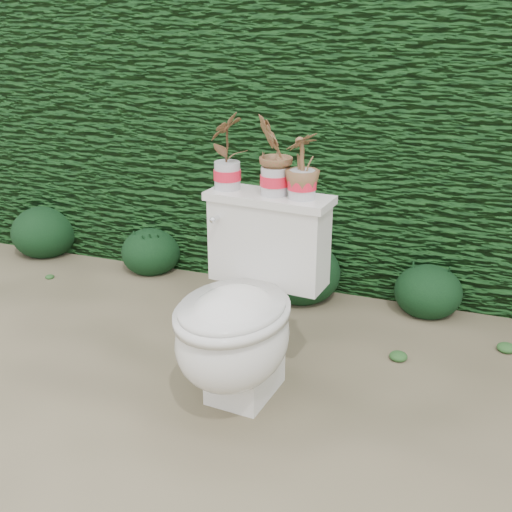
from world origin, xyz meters
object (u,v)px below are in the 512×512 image
(potted_plant_center, at_px, (274,157))
(potted_plant_right, at_px, (302,168))
(toilet, at_px, (243,316))
(potted_plant_left, at_px, (227,152))

(potted_plant_center, distance_m, potted_plant_right, 0.12)
(toilet, bearing_deg, potted_plant_center, 85.09)
(potted_plant_left, bearing_deg, toilet, 45.60)
(toilet, distance_m, potted_plant_center, 0.62)
(potted_plant_right, bearing_deg, toilet, -13.34)
(toilet, bearing_deg, potted_plant_left, 127.60)
(toilet, relative_size, potted_plant_left, 2.62)
(potted_plant_left, height_order, potted_plant_right, potted_plant_left)
(toilet, relative_size, potted_plant_center, 2.61)
(potted_plant_left, bearing_deg, potted_plant_right, 98.00)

